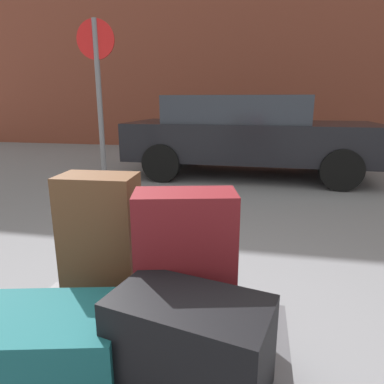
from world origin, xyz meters
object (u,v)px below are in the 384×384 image
at_px(suitcase_brown_rear_right, 101,241).
at_px(suitcase_maroon_front_right, 185,265).
at_px(no_parking_sign, 99,91).
at_px(parked_car, 247,134).
at_px(suitcase_teal_front_left, 41,341).
at_px(bollard_kerb_near, 341,152).
at_px(luggage_cart, 138,358).
at_px(duffel_bag_black_stacked_top, 189,344).

distance_m(suitcase_brown_rear_right, suitcase_maroon_front_right, 0.47).
bearing_deg(no_parking_sign, parked_car, 44.74).
height_order(suitcase_teal_front_left, bollard_kerb_near, bollard_kerb_near).
bearing_deg(bollard_kerb_near, luggage_cart, -108.54).
bearing_deg(suitcase_brown_rear_right, suitcase_maroon_front_right, -21.35).
relative_size(suitcase_teal_front_left, no_parking_sign, 0.25).
distance_m(duffel_bag_black_stacked_top, parked_car, 5.36).
bearing_deg(no_parking_sign, suitcase_brown_rear_right, -65.05).
bearing_deg(duffel_bag_black_stacked_top, suitcase_maroon_front_right, 117.67).
bearing_deg(bollard_kerb_near, no_parking_sign, -142.19).
xyz_separation_m(luggage_cart, suitcase_maroon_front_right, (0.18, 0.13, 0.39)).
xyz_separation_m(duffel_bag_black_stacked_top, suitcase_maroon_front_right, (-0.08, 0.31, 0.14)).
xyz_separation_m(suitcase_teal_front_left, bollard_kerb_near, (2.39, 6.39, -0.12)).
xyz_separation_m(suitcase_teal_front_left, parked_car, (0.54, 5.37, 0.31)).
bearing_deg(suitcase_maroon_front_right, parked_car, 76.11).
bearing_deg(suitcase_brown_rear_right, duffel_bag_black_stacked_top, -43.86).
xyz_separation_m(suitcase_teal_front_left, suitcase_maroon_front_right, (0.49, 0.32, 0.20)).
xyz_separation_m(suitcase_maroon_front_right, parked_car, (0.06, 5.05, 0.10)).
height_order(luggage_cart, duffel_bag_black_stacked_top, duffel_bag_black_stacked_top).
height_order(duffel_bag_black_stacked_top, suitcase_teal_front_left, duffel_bag_black_stacked_top).
xyz_separation_m(suitcase_maroon_front_right, bollard_kerb_near, (1.90, 6.07, -0.32)).
xyz_separation_m(luggage_cart, no_parking_sign, (-1.67, 3.29, 1.18)).
bearing_deg(luggage_cart, parked_car, 87.38).
relative_size(suitcase_brown_rear_right, no_parking_sign, 0.28).
bearing_deg(suitcase_teal_front_left, bollard_kerb_near, 56.49).
bearing_deg(luggage_cart, bollard_kerb_near, 71.46).
relative_size(suitcase_maroon_front_right, parked_car, 0.15).
bearing_deg(luggage_cart, no_parking_sign, 116.95).
distance_m(luggage_cart, duffel_bag_black_stacked_top, 0.40).
xyz_separation_m(duffel_bag_black_stacked_top, suitcase_brown_rear_right, (-0.53, 0.45, 0.15)).
height_order(parked_car, no_parking_sign, no_parking_sign).
relative_size(duffel_bag_black_stacked_top, suitcase_teal_front_left, 0.91).
height_order(duffel_bag_black_stacked_top, no_parking_sign, no_parking_sign).
height_order(suitcase_maroon_front_right, no_parking_sign, no_parking_sign).
distance_m(duffel_bag_black_stacked_top, suitcase_maroon_front_right, 0.35).
relative_size(duffel_bag_black_stacked_top, suitcase_maroon_front_right, 0.85).
xyz_separation_m(parked_car, bollard_kerb_near, (1.84, 1.02, -0.42)).
xyz_separation_m(luggage_cart, parked_car, (0.24, 5.19, 0.49)).
bearing_deg(no_parking_sign, bollard_kerb_near, 37.81).
relative_size(duffel_bag_black_stacked_top, no_parking_sign, 0.23).
height_order(luggage_cart, suitcase_teal_front_left, suitcase_teal_front_left).
height_order(luggage_cart, bollard_kerb_near, bollard_kerb_near).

